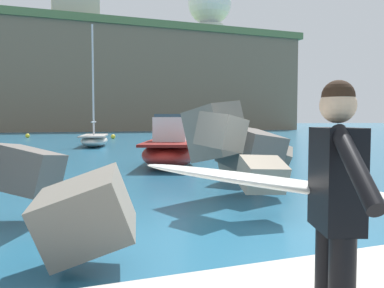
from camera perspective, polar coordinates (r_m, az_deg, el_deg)
name	(u,v)px	position (r m, az deg, el deg)	size (l,w,h in m)	color
ground_plane	(242,234)	(6.50, 7.14, -12.54)	(400.00, 400.00, 0.00)	#235B7A
breakwater_jetty	(228,150)	(8.71, 5.13, -0.86)	(29.97, 7.38, 2.74)	slate
surfer_with_board	(324,203)	(2.61, 18.26, -7.94)	(2.09, 1.47, 1.78)	black
boat_near_left	(94,139)	(28.22, -13.71, 0.65)	(2.82, 5.68, 8.15)	beige
boat_near_centre	(222,129)	(52.74, 4.28, 2.18)	(2.44, 6.51, 2.06)	maroon
boat_near_right	(170,149)	(15.56, -3.19, -0.75)	(3.60, 4.87, 2.02)	maroon
mooring_buoy_inner	(113,137)	(39.01, -11.16, 1.04)	(0.44, 0.44, 0.44)	yellow
mooring_buoy_outer	(28,136)	(43.82, -22.36, 1.10)	(0.44, 0.44, 0.44)	yellow
headland_bluff	(48,81)	(79.68, -19.83, 8.43)	(89.43, 31.87, 18.05)	#756651
radar_dome	(210,6)	(82.34, 2.52, 19.03)	(8.39, 8.39, 10.66)	silver
station_building_west	(75,10)	(75.67, -16.32, 17.85)	(7.98, 6.80, 5.56)	#B2ADA3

